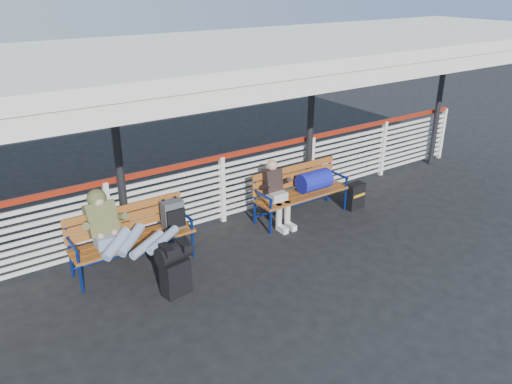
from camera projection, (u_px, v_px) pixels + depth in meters
ground at (289, 268)px, 7.41m from camera, size 60.00×60.00×0.00m
fence at (222, 187)px, 8.59m from camera, size 12.08×0.08×1.24m
canopy at (256, 51)px, 6.87m from camera, size 12.60×3.60×3.16m
luggage_stack at (175, 267)px, 6.66m from camera, size 0.50×0.34×0.77m
bench_left at (142, 227)px, 7.37m from camera, size 1.80×0.56×0.92m
bench_right at (307, 184)px, 8.87m from camera, size 1.80×0.56×0.92m
traveler_man at (129, 236)px, 6.89m from camera, size 0.94×1.64×0.77m
companion_person at (276, 193)px, 8.51m from camera, size 0.32×0.66×1.15m
suitcase_side at (355, 196)px, 9.25m from camera, size 0.36×0.23×0.49m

